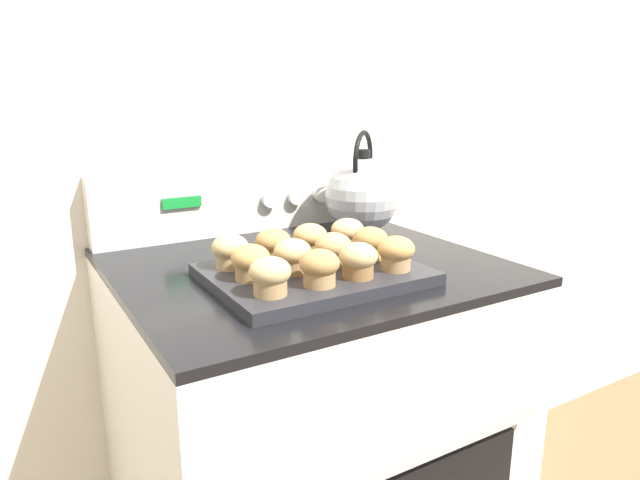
% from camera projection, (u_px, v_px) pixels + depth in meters
% --- Properties ---
extents(wall_back, '(8.00, 0.05, 2.40)m').
position_uv_depth(wall_back, '(232.00, 119.00, 1.40)').
color(wall_back, silver).
rests_on(wall_back, ground_plane).
extents(stove_range, '(0.74, 0.70, 0.93)m').
position_uv_depth(stove_range, '(306.00, 459.00, 1.28)').
color(stove_range, silver).
rests_on(stove_range, ground_plane).
extents(control_panel, '(0.72, 0.07, 0.16)m').
position_uv_depth(control_panel, '(244.00, 199.00, 1.40)').
color(control_panel, silver).
rests_on(control_panel, stove_range).
extents(muffin_pan, '(0.38, 0.29, 0.02)m').
position_uv_depth(muffin_pan, '(314.00, 274.00, 1.05)').
color(muffin_pan, '#28282D').
rests_on(muffin_pan, stove_range).
extents(muffin_r0_c0, '(0.07, 0.07, 0.06)m').
position_uv_depth(muffin_r0_c0, '(270.00, 276.00, 0.91)').
color(muffin_r0_c0, tan).
rests_on(muffin_r0_c0, muffin_pan).
extents(muffin_r0_c1, '(0.07, 0.07, 0.06)m').
position_uv_depth(muffin_r0_c1, '(319.00, 267.00, 0.95)').
color(muffin_r0_c1, tan).
rests_on(muffin_r0_c1, muffin_pan).
extents(muffin_r0_c2, '(0.07, 0.07, 0.06)m').
position_uv_depth(muffin_r0_c2, '(359.00, 260.00, 0.99)').
color(muffin_r0_c2, olive).
rests_on(muffin_r0_c2, muffin_pan).
extents(muffin_r0_c3, '(0.07, 0.07, 0.06)m').
position_uv_depth(muffin_r0_c3, '(396.00, 253.00, 1.03)').
color(muffin_r0_c3, tan).
rests_on(muffin_r0_c3, muffin_pan).
extents(muffin_r1_c0, '(0.07, 0.07, 0.06)m').
position_uv_depth(muffin_r1_c0, '(251.00, 262.00, 0.98)').
color(muffin_r1_c0, '#A37A4C').
rests_on(muffin_r1_c0, muffin_pan).
extents(muffin_r1_c1, '(0.07, 0.07, 0.06)m').
position_uv_depth(muffin_r1_c1, '(293.00, 255.00, 1.02)').
color(muffin_r1_c1, '#A37A4C').
rests_on(muffin_r1_c1, muffin_pan).
extents(muffin_r1_c2, '(0.07, 0.07, 0.06)m').
position_uv_depth(muffin_r1_c2, '(334.00, 249.00, 1.06)').
color(muffin_r1_c2, tan).
rests_on(muffin_r1_c2, muffin_pan).
extents(muffin_r1_c3, '(0.07, 0.07, 0.06)m').
position_uv_depth(muffin_r1_c3, '(370.00, 242.00, 1.10)').
color(muffin_r1_c3, tan).
rests_on(muffin_r1_c3, muffin_pan).
extents(muffin_r2_c0, '(0.07, 0.07, 0.06)m').
position_uv_depth(muffin_r2_c0, '(230.00, 251.00, 1.04)').
color(muffin_r2_c0, tan).
rests_on(muffin_r2_c0, muffin_pan).
extents(muffin_r2_c1, '(0.07, 0.07, 0.06)m').
position_uv_depth(muffin_r2_c1, '(273.00, 244.00, 1.09)').
color(muffin_r2_c1, '#A37A4C').
rests_on(muffin_r2_c1, muffin_pan).
extents(muffin_r2_c2, '(0.07, 0.07, 0.06)m').
position_uv_depth(muffin_r2_c2, '(311.00, 238.00, 1.13)').
color(muffin_r2_c2, olive).
rests_on(muffin_r2_c2, muffin_pan).
extents(muffin_r2_c3, '(0.07, 0.07, 0.06)m').
position_uv_depth(muffin_r2_c3, '(347.00, 233.00, 1.18)').
color(muffin_r2_c3, '#A37A4C').
rests_on(muffin_r2_c3, muffin_pan).
extents(tea_kettle, '(0.20, 0.19, 0.25)m').
position_uv_depth(tea_kettle, '(363.00, 194.00, 1.39)').
color(tea_kettle, silver).
rests_on(tea_kettle, stove_range).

